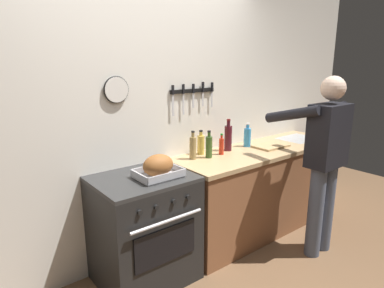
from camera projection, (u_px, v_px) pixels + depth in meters
The scene contains 12 objects.
wall_back at pixel (141, 117), 2.93m from camera, with size 6.00×0.13×2.60m.
counter_block at pixel (260, 188), 3.59m from camera, with size 2.03×0.65×0.90m.
stove at pixel (144, 229), 2.73m from camera, with size 0.76×0.67×0.90m.
person_cook at pixel (324, 156), 3.01m from camera, with size 0.51×0.63×1.66m.
roasting_pan at pixel (158, 167), 2.59m from camera, with size 0.35×0.26×0.18m.
cutting_board at pixel (271, 146), 3.52m from camera, with size 0.36×0.24×0.02m, color tan.
bottle_vinegar at pixel (193, 147), 3.06m from camera, with size 0.06×0.06×0.26m.
bottle_dish_soap at pixel (247, 137), 3.52m from camera, with size 0.07×0.07×0.25m.
bottle_cooking_oil at pixel (201, 144), 3.22m from camera, with size 0.07×0.07×0.24m.
bottle_wine_red at pixel (228, 137), 3.35m from camera, with size 0.08×0.08×0.32m.
bottle_olive_oil at pixel (209, 146), 3.11m from camera, with size 0.06×0.06×0.26m.
bottle_hot_sauce at pixel (221, 146), 3.22m from camera, with size 0.05×0.05×0.21m.
Camera 1 is at (-1.45, -1.19, 1.79)m, focal length 31.32 mm.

